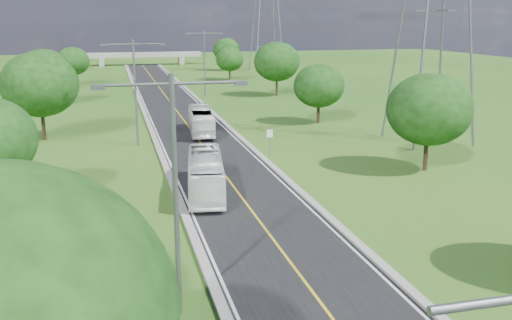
% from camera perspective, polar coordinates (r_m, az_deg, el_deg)
% --- Properties ---
extents(ground, '(260.00, 260.00, 0.00)m').
position_cam_1_polar(ground, '(71.25, -7.50, 4.28)').
color(ground, '#225718').
rests_on(ground, ground).
extents(road, '(8.00, 150.00, 0.06)m').
position_cam_1_polar(road, '(77.12, -8.05, 5.04)').
color(road, black).
rests_on(road, ground).
extents(curb_left, '(0.50, 150.00, 0.22)m').
position_cam_1_polar(curb_left, '(76.77, -11.22, 4.92)').
color(curb_left, gray).
rests_on(curb_left, ground).
extents(curb_right, '(0.50, 150.00, 0.22)m').
position_cam_1_polar(curb_right, '(77.68, -4.93, 5.25)').
color(curb_right, gray).
rests_on(curb_right, ground).
extents(speed_limit_sign, '(0.55, 0.09, 2.40)m').
position_cam_1_polar(speed_limit_sign, '(50.67, 1.37, 2.23)').
color(speed_limit_sign, slate).
rests_on(speed_limit_sign, ground).
extents(overpass, '(30.00, 3.00, 3.20)m').
position_cam_1_polar(overpass, '(150.27, -11.34, 10.20)').
color(overpass, gray).
rests_on(overpass, ground).
extents(streetlight_near_left, '(5.90, 0.25, 10.00)m').
position_cam_1_polar(streetlight_near_left, '(22.69, -8.11, -1.66)').
color(streetlight_near_left, slate).
rests_on(streetlight_near_left, ground).
extents(streetlight_mid_left, '(5.90, 0.25, 10.00)m').
position_cam_1_polar(streetlight_mid_left, '(55.12, -12.01, 7.47)').
color(streetlight_mid_left, slate).
rests_on(streetlight_mid_left, ground).
extents(streetlight_far_right, '(5.90, 0.25, 10.00)m').
position_cam_1_polar(streetlight_far_right, '(89.09, -5.18, 10.16)').
color(streetlight_far_right, slate).
rests_on(streetlight_far_right, ground).
extents(power_tower_far, '(9.00, 6.40, 28.00)m').
position_cam_1_polar(power_tower_far, '(129.36, 1.05, 15.01)').
color(power_tower_far, slate).
rests_on(power_tower_far, ground).
extents(tree_lc, '(7.56, 7.56, 8.79)m').
position_cam_1_polar(tree_lc, '(60.46, -20.83, 7.08)').
color(tree_lc, black).
rests_on(tree_lc, ground).
extents(tree_ld, '(6.72, 6.72, 7.82)m').
position_cam_1_polar(tree_ld, '(84.49, -20.46, 8.45)').
color(tree_ld, black).
rests_on(tree_ld, ground).
extents(tree_le, '(5.88, 5.88, 6.84)m').
position_cam_1_polar(tree_le, '(108.19, -17.86, 9.39)').
color(tree_le, black).
rests_on(tree_le, ground).
extents(tree_rb, '(6.72, 6.72, 7.82)m').
position_cam_1_polar(tree_rb, '(47.09, 16.92, 4.85)').
color(tree_rb, black).
rests_on(tree_rb, ground).
extents(tree_rc, '(5.88, 5.88, 6.84)m').
position_cam_1_polar(tree_rc, '(66.42, 6.31, 7.38)').
color(tree_rc, black).
rests_on(tree_rc, ground).
extents(tree_rd, '(7.14, 7.14, 8.30)m').
position_cam_1_polar(tree_rd, '(89.63, 2.10, 9.79)').
color(tree_rd, black).
rests_on(tree_rd, ground).
extents(tree_re, '(5.46, 5.46, 6.35)m').
position_cam_1_polar(tree_re, '(112.35, -2.66, 10.04)').
color(tree_re, black).
rests_on(tree_re, ground).
extents(tree_rf, '(6.30, 6.30, 7.33)m').
position_cam_1_polar(tree_rf, '(132.57, -2.95, 10.93)').
color(tree_rf, black).
rests_on(tree_rf, ground).
extents(bus_outbound, '(3.18, 9.83, 2.69)m').
position_cam_1_polar(bus_outbound, '(60.46, -5.52, 3.93)').
color(bus_outbound, white).
rests_on(bus_outbound, road).
extents(bus_inbound, '(3.70, 10.14, 2.76)m').
position_cam_1_polar(bus_inbound, '(39.82, -5.08, -1.38)').
color(bus_inbound, white).
rests_on(bus_inbound, road).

